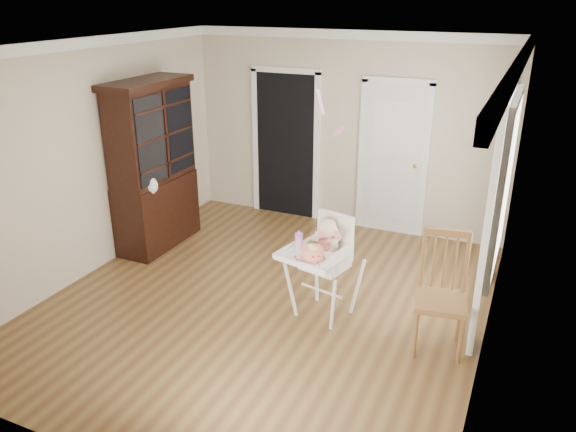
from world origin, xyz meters
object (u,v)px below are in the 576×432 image
at_px(cake, 312,253).
at_px(china_cabinet, 153,166).
at_px(sippy_cup, 299,240).
at_px(dining_chair, 441,297).
at_px(high_chair, 325,256).

height_order(cake, china_cabinet, china_cabinet).
distance_m(sippy_cup, china_cabinet, 2.57).
bearing_deg(sippy_cup, cake, -39.15).
bearing_deg(dining_chair, cake, -179.96).
height_order(china_cabinet, dining_chair, china_cabinet).
bearing_deg(china_cabinet, high_chair, -16.33).
relative_size(cake, dining_chair, 0.23).
bearing_deg(dining_chair, sippy_cup, 171.70).
distance_m(cake, china_cabinet, 2.84).
distance_m(high_chair, china_cabinet, 2.79).
bearing_deg(high_chair, china_cabinet, 176.33).
bearing_deg(dining_chair, high_chair, 166.74).
height_order(high_chair, cake, high_chair).
xyz_separation_m(china_cabinet, dining_chair, (3.83, -0.86, -0.56)).
bearing_deg(sippy_cup, dining_chair, 0.99).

